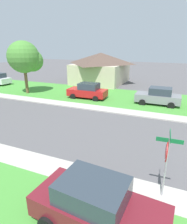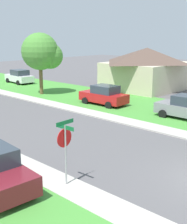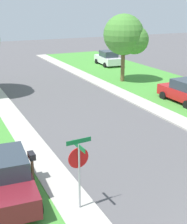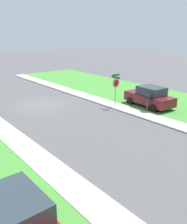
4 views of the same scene
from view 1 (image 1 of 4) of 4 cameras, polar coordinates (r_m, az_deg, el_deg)
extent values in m
cube|color=#B7B2A8|center=(18.42, -2.42, 1.63)|extent=(1.40, 56.00, 0.10)
cube|color=#479338|center=(22.59, 2.66, 4.96)|extent=(8.00, 56.00, 0.08)
cube|color=#B7B2A8|center=(11.38, -23.36, -11.96)|extent=(1.40, 56.00, 0.10)
cylinder|color=#9E9EA3|center=(7.87, 20.74, -15.76)|extent=(0.07, 0.07, 2.60)
cylinder|color=red|center=(7.48, 21.04, -10.98)|extent=(0.76, 0.07, 0.76)
cylinder|color=white|center=(7.48, 20.90, -10.97)|extent=(0.67, 0.04, 0.67)
cylinder|color=red|center=(7.48, 20.87, -10.97)|extent=(0.55, 0.03, 0.55)
cube|color=#146B38|center=(7.19, 22.05, -6.60)|extent=(0.92, 0.07, 0.16)
cube|color=#146B38|center=(7.28, 21.86, -7.95)|extent=(0.07, 0.92, 0.16)
cube|color=red|center=(21.26, -1.87, 5.88)|extent=(1.87, 4.33, 0.76)
cube|color=#2D3842|center=(21.03, -1.39, 7.74)|extent=(1.63, 2.13, 0.68)
cylinder|color=black|center=(21.14, -6.17, 4.63)|extent=(0.25, 0.64, 0.64)
cylinder|color=black|center=(22.69, -4.05, 5.72)|extent=(0.25, 0.64, 0.64)
cylinder|color=black|center=(20.06, 0.60, 3.94)|extent=(0.25, 0.64, 0.64)
cylinder|color=black|center=(21.69, 2.34, 5.11)|extent=(0.25, 0.64, 0.64)
cylinder|color=black|center=(32.00, -24.10, 8.12)|extent=(0.29, 0.66, 0.64)
cube|color=maroon|center=(6.80, 1.44, -27.53)|extent=(2.13, 4.43, 0.76)
cube|color=#2D3842|center=(6.36, -0.26, -22.50)|extent=(1.76, 2.22, 0.68)
cylinder|color=black|center=(7.42, 15.42, -27.62)|extent=(0.29, 0.66, 0.64)
cylinder|color=black|center=(8.10, -4.75, -21.99)|extent=(0.29, 0.66, 0.64)
cube|color=gray|center=(20.03, 18.65, 4.01)|extent=(1.82, 4.31, 0.76)
cube|color=#2D3842|center=(19.85, 19.45, 5.94)|extent=(1.61, 2.11, 0.68)
cylinder|color=black|center=(19.38, 14.39, 2.76)|extent=(0.24, 0.64, 0.64)
cylinder|color=black|center=(21.10, 15.15, 4.04)|extent=(0.24, 0.64, 0.64)
cylinder|color=black|center=(19.23, 22.24, 1.77)|extent=(0.24, 0.64, 0.64)
cylinder|color=black|center=(20.96, 22.36, 3.14)|extent=(0.24, 0.64, 0.64)
cylinder|color=brown|center=(24.75, -19.51, 8.71)|extent=(0.36, 0.36, 3.08)
sphere|color=#4A8B36|center=(24.44, -20.27, 15.22)|extent=(3.67, 3.67, 3.67)
sphere|color=#4A8B36|center=(24.73, -17.86, 14.44)|extent=(2.57, 2.57, 2.57)
cube|color=beige|center=(30.52, 2.19, 11.54)|extent=(8.47, 7.29, 3.00)
pyramid|color=brown|center=(30.29, 2.24, 15.86)|extent=(9.08, 7.89, 1.60)
cube|color=#51331E|center=(32.05, -3.98, 11.08)|extent=(1.00, 0.07, 2.10)
cube|color=brown|center=(7.97, -1.09, -20.81)|extent=(0.10, 0.10, 1.05)
cube|color=black|center=(7.56, -1.12, -17.02)|extent=(0.24, 0.48, 0.26)
camera|label=2|loc=(8.91, 118.85, -7.54)|focal=49.67mm
camera|label=3|loc=(9.86, 99.17, 5.60)|focal=52.01mm
camera|label=4|loc=(25.05, -12.68, 19.87)|focal=39.45mm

